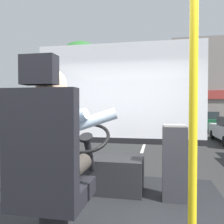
{
  "coord_description": "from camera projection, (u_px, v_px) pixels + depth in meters",
  "views": [
    {
      "loc": [
        0.57,
        -1.74,
        1.8
      ],
      "look_at": [
        -0.07,
        1.49,
        1.71
      ],
      "focal_mm": 36.99,
      "sensor_mm": 36.0,
      "label": 1
    }
  ],
  "objects": [
    {
      "name": "ground",
      "position": [
        144.0,
        146.0,
        10.5
      ],
      "size": [
        18.0,
        44.0,
        0.06
      ],
      "color": "#2E2E2E"
    },
    {
      "name": "driver_seat",
      "position": [
        48.0,
        174.0,
        1.53
      ],
      "size": [
        0.48,
        0.48,
        1.33
      ],
      "color": "black",
      "rests_on": "bus_floor"
    },
    {
      "name": "bus_driver",
      "position": [
        55.0,
        141.0,
        1.63
      ],
      "size": [
        0.82,
        0.6,
        0.8
      ],
      "color": "#332D28",
      "rests_on": "driver_seat"
    },
    {
      "name": "steering_console",
      "position": [
        98.0,
        171.0,
        2.84
      ],
      "size": [
        1.1,
        1.0,
        0.84
      ],
      "color": "black",
      "rests_on": "bus_floor"
    },
    {
      "name": "handrail_pole",
      "position": [
        193.0,
        118.0,
        1.19
      ],
      "size": [
        0.04,
        0.04,
        1.92
      ],
      "color": "yellow",
      "rests_on": "bus_floor"
    },
    {
      "name": "fare_box",
      "position": [
        174.0,
        163.0,
        2.49
      ],
      "size": [
        0.25,
        0.21,
        0.82
      ],
      "color": "#333338",
      "rests_on": "bus_floor"
    },
    {
      "name": "windshield_panel",
      "position": [
        118.0,
        104.0,
        3.41
      ],
      "size": [
        2.5,
        0.08,
        1.48
      ],
      "color": "silver"
    },
    {
      "name": "street_tree",
      "position": [
        81.0,
        67.0,
        13.36
      ],
      "size": [
        2.9,
        2.9,
        5.5
      ],
      "color": "#4C3828",
      "rests_on": "ground"
    },
    {
      "name": "parked_car_green",
      "position": [
        204.0,
        121.0,
        16.69
      ],
      "size": [
        1.77,
        4.26,
        1.4
      ],
      "color": "#195633",
      "rests_on": "ground"
    }
  ]
}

